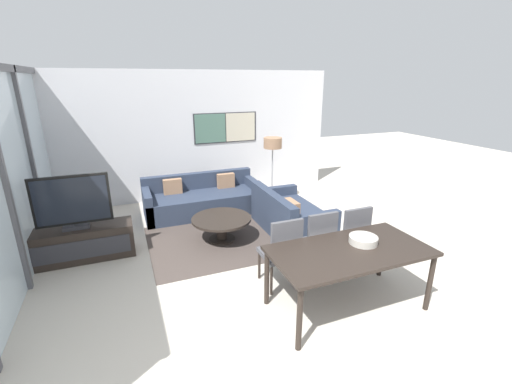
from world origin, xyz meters
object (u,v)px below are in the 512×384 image
television (72,203)px  sofa_main (202,199)px  tv_console (80,244)px  dining_chair_right (351,235)px  sofa_side (288,217)px  dining_chair_left (282,249)px  fruit_bowl (363,239)px  dining_chair_centre (317,241)px  floor_lamp (273,147)px  coffee_table (222,223)px  dining_table (350,255)px

television → sofa_main: bearing=30.0°
tv_console → dining_chair_right: (3.57, -1.76, 0.29)m
sofa_side → dining_chair_left: bearing=150.5°
fruit_bowl → tv_console: bearing=144.1°
tv_console → dining_chair_centre: 3.52m
sofa_main → fruit_bowl: size_ratio=6.86×
floor_lamp → dining_chair_right: bearing=-92.3°
coffee_table → dining_chair_left: 1.66m
dining_table → fruit_bowl: size_ratio=5.50×
tv_console → dining_chair_centre: bearing=-29.9°
fruit_bowl → floor_lamp: floor_lamp is taller
dining_chair_left → fruit_bowl: (0.77, -0.59, 0.27)m
sofa_main → fruit_bowl: 3.82m
coffee_table → dining_chair_centre: dining_chair_centre is taller
television → fruit_bowl: (3.27, -2.37, -0.10)m
sofa_main → dining_chair_left: 3.06m
coffee_table → fruit_bowl: 2.51m
sofa_main → dining_chair_left: bearing=-83.6°
dining_chair_centre → floor_lamp: (0.65, 2.89, 0.71)m
television → dining_table: 3.90m
fruit_bowl → television: bearing=144.1°
dining_chair_right → fruit_bowl: bearing=-116.2°
tv_console → dining_chair_left: bearing=-35.4°
sofa_main → dining_table: 3.82m
tv_console → television: television is taller
dining_chair_right → coffee_table: bearing=131.4°
sofa_main → floor_lamp: (1.52, -0.10, 0.99)m
sofa_side → floor_lamp: floor_lamp is taller
dining_chair_left → floor_lamp: size_ratio=0.68×
dining_chair_left → dining_table: bearing=-51.2°
sofa_main → fruit_bowl: fruit_bowl is taller
dining_chair_centre → fruit_bowl: 0.72m
coffee_table → sofa_side: bearing=-4.3°
coffee_table → dining_table: 2.46m
television → sofa_side: television is taller
television → coffee_table: 2.25m
sofa_main → sofa_side: bearing=-51.5°
dining_table → coffee_table: bearing=111.0°
tv_console → television: bearing=90.0°
sofa_main → floor_lamp: size_ratio=1.58×
sofa_side → dining_chair_right: dining_chair_right is taller
fruit_bowl → floor_lamp: 3.57m
fruit_bowl → sofa_main: bearing=107.0°
sofa_side → floor_lamp: (0.32, 1.41, 0.99)m
sofa_side → coffee_table: (-1.20, 0.09, 0.04)m
dining_table → dining_chair_left: dining_chair_left is taller
dining_table → dining_chair_right: size_ratio=1.87×
tv_console → coffee_table: size_ratio=1.55×
sofa_main → dining_chair_centre: (0.87, -2.99, 0.28)m
television → dining_chair_right: (3.57, -1.77, -0.37)m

